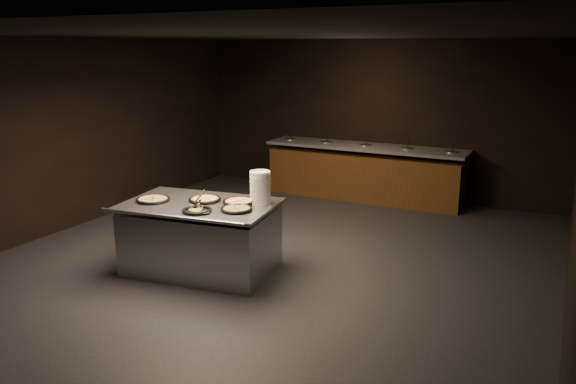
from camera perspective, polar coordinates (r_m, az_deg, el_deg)
name	(u,v)px	position (r m, az deg, el deg)	size (l,w,h in m)	color
room	(272,153)	(7.12, -1.66, 3.98)	(7.02, 8.02, 2.92)	black
salad_bar	(364,176)	(10.52, 7.71, 1.66)	(3.70, 0.83, 1.18)	#553214
serving_counter	(201,239)	(7.13, -8.82, -4.69)	(2.00, 1.44, 0.89)	#ADB0B4
plate_stack	(260,188)	(6.84, -2.84, 0.44)	(0.25, 0.25, 0.40)	silver
pan_veggie_whole	(153,199)	(7.20, -13.56, -0.74)	(0.42, 0.42, 0.04)	black
pan_cheese_whole	(205,199)	(7.09, -8.45, -0.73)	(0.41, 0.41, 0.04)	black
pan_cheese_slices_a	(239,202)	(6.92, -5.01, -0.99)	(0.40, 0.40, 0.04)	black
pan_cheese_slices_b	(197,210)	(6.62, -9.23, -1.85)	(0.35, 0.35, 0.04)	black
pan_veggie_slices	(237,209)	(6.62, -5.24, -1.72)	(0.38, 0.38, 0.04)	black
server_left	(202,197)	(6.94, -8.71, -0.56)	(0.10, 0.33, 0.16)	#ADB0B4
server_right	(200,206)	(6.61, -8.95, -1.37)	(0.30, 0.20, 0.16)	#ADB0B4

